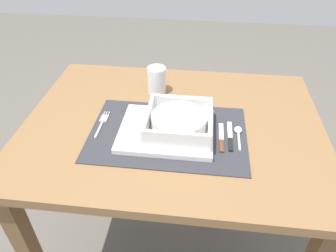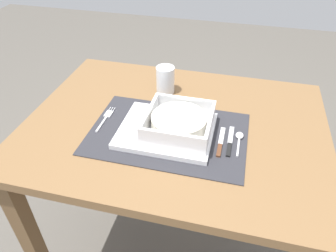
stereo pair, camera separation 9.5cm
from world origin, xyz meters
name	(u,v)px [view 2 (the right image)]	position (x,y,z in m)	size (l,w,h in m)	color
ground_plane	(173,248)	(0.00, 0.00, 0.00)	(6.00, 6.00, 0.00)	#59544C
dining_table	(175,147)	(0.00, 0.00, 0.61)	(0.95, 0.71, 0.72)	brown
placemat	(168,133)	(-0.01, -0.06, 0.72)	(0.48, 0.32, 0.00)	#2D2D33
serving_plate	(167,130)	(-0.01, -0.06, 0.73)	(0.28, 0.23, 0.02)	white
porridge_bowl	(179,123)	(0.02, -0.06, 0.76)	(0.19, 0.19, 0.06)	white
fork	(106,117)	(-0.22, -0.03, 0.72)	(0.02, 0.14, 0.00)	silver
spoon	(239,138)	(0.20, -0.04, 0.73)	(0.02, 0.11, 0.01)	silver
butter_knife	(230,143)	(0.18, -0.06, 0.73)	(0.01, 0.14, 0.01)	black
bread_knife	(220,143)	(0.15, -0.07, 0.73)	(0.01, 0.13, 0.01)	#59331E
drinking_glass	(165,81)	(-0.08, 0.18, 0.76)	(0.07, 0.07, 0.10)	white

